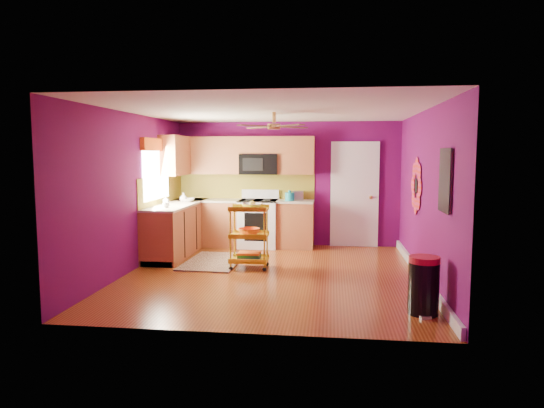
# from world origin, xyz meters

# --- Properties ---
(ground) EXTENTS (5.00, 5.00, 0.00)m
(ground) POSITION_xyz_m (0.00, 0.00, 0.00)
(ground) COLOR #6D3111
(ground) RESTS_ON ground
(room_envelope) EXTENTS (4.54, 5.04, 2.52)m
(room_envelope) POSITION_xyz_m (0.03, 0.00, 1.63)
(room_envelope) COLOR #5E0A53
(room_envelope) RESTS_ON ground
(lower_cabinets) EXTENTS (2.81, 2.31, 0.94)m
(lower_cabinets) POSITION_xyz_m (-1.35, 1.82, 0.43)
(lower_cabinets) COLOR brown
(lower_cabinets) RESTS_ON ground
(electric_range) EXTENTS (0.76, 0.66, 1.13)m
(electric_range) POSITION_xyz_m (-0.55, 2.17, 0.48)
(electric_range) COLOR white
(electric_range) RESTS_ON ground
(upper_cabinetry) EXTENTS (2.80, 2.30, 1.26)m
(upper_cabinetry) POSITION_xyz_m (-1.24, 2.17, 1.80)
(upper_cabinetry) COLOR brown
(upper_cabinetry) RESTS_ON ground
(left_window) EXTENTS (0.08, 1.35, 1.08)m
(left_window) POSITION_xyz_m (-2.22, 1.05, 1.74)
(left_window) COLOR white
(left_window) RESTS_ON ground
(panel_door) EXTENTS (0.95, 0.11, 2.15)m
(panel_door) POSITION_xyz_m (1.35, 2.47, 1.02)
(panel_door) COLOR white
(panel_door) RESTS_ON ground
(right_wall_art) EXTENTS (0.04, 2.74, 1.04)m
(right_wall_art) POSITION_xyz_m (2.23, -0.34, 1.44)
(right_wall_art) COLOR black
(right_wall_art) RESTS_ON ground
(ceiling_fan) EXTENTS (1.01, 1.01, 0.26)m
(ceiling_fan) POSITION_xyz_m (0.00, 0.20, 2.29)
(ceiling_fan) COLOR #BF8C3F
(ceiling_fan) RESTS_ON ground
(shag_rug) EXTENTS (0.96, 1.50, 0.02)m
(shag_rug) POSITION_xyz_m (-1.11, 0.71, 0.01)
(shag_rug) COLOR black
(shag_rug) RESTS_ON ground
(rolling_cart) EXTENTS (0.62, 0.46, 1.11)m
(rolling_cart) POSITION_xyz_m (-0.42, 0.35, 0.57)
(rolling_cart) COLOR yellow
(rolling_cart) RESTS_ON ground
(trash_can) EXTENTS (0.44, 0.44, 0.68)m
(trash_can) POSITION_xyz_m (1.97, -1.63, 0.34)
(trash_can) COLOR black
(trash_can) RESTS_ON ground
(teal_kettle) EXTENTS (0.18, 0.18, 0.21)m
(teal_kettle) POSITION_xyz_m (0.08, 2.14, 1.02)
(teal_kettle) COLOR teal
(teal_kettle) RESTS_ON lower_cabinets
(toaster) EXTENTS (0.22, 0.15, 0.18)m
(toaster) POSITION_xyz_m (0.23, 2.33, 1.03)
(toaster) COLOR beige
(toaster) RESTS_ON lower_cabinets
(soap_bottle_a) EXTENTS (0.08, 0.08, 0.18)m
(soap_bottle_a) POSITION_xyz_m (-2.01, 0.93, 1.03)
(soap_bottle_a) COLOR #EA3F72
(soap_bottle_a) RESTS_ON lower_cabinets
(soap_bottle_b) EXTENTS (0.14, 0.14, 0.18)m
(soap_bottle_b) POSITION_xyz_m (-1.92, 1.66, 1.03)
(soap_bottle_b) COLOR white
(soap_bottle_b) RESTS_ON lower_cabinets
(counter_dish) EXTENTS (0.28, 0.28, 0.07)m
(counter_dish) POSITION_xyz_m (-1.85, 1.69, 0.97)
(counter_dish) COLOR white
(counter_dish) RESTS_ON lower_cabinets
(counter_cup) EXTENTS (0.11, 0.11, 0.09)m
(counter_cup) POSITION_xyz_m (-1.92, 0.67, 0.98)
(counter_cup) COLOR white
(counter_cup) RESTS_ON lower_cabinets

